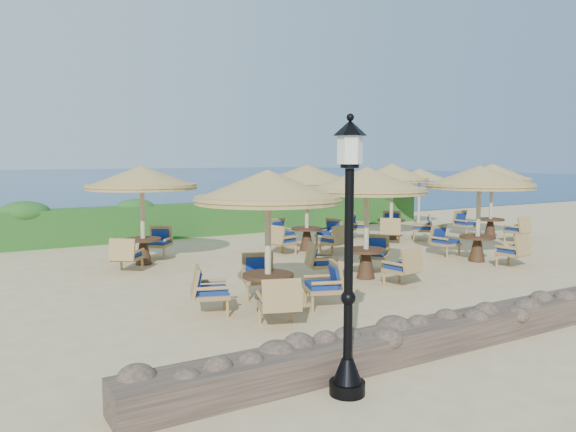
{
  "coord_description": "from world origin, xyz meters",
  "views": [
    {
      "loc": [
        -8.77,
        -12.1,
        2.88
      ],
      "look_at": [
        -1.12,
        0.85,
        1.3
      ],
      "focal_mm": 35.0,
      "sensor_mm": 36.0,
      "label": 1
    }
  ],
  "objects": [
    {
      "name": "ground",
      "position": [
        0.0,
        0.0,
        0.0
      ],
      "size": [
        120.0,
        120.0,
        0.0
      ],
      "primitive_type": "plane",
      "color": "#CBB381",
      "rests_on": "ground"
    },
    {
      "name": "sea",
      "position": [
        0.0,
        70.0,
        0.0
      ],
      "size": [
        160.0,
        160.0,
        0.0
      ],
      "primitive_type": "plane",
      "color": "navy",
      "rests_on": "ground"
    },
    {
      "name": "hedge",
      "position": [
        0.0,
        7.2,
        0.6
      ],
      "size": [
        18.0,
        0.9,
        1.2
      ],
      "primitive_type": "cube",
      "color": "#1C4B18",
      "rests_on": "ground"
    },
    {
      "name": "stone_wall",
      "position": [
        0.0,
        -6.2,
        0.22
      ],
      "size": [
        15.0,
        0.65,
        0.44
      ],
      "primitive_type": "cube",
      "color": "brown",
      "rests_on": "ground"
    },
    {
      "name": "lamp_post",
      "position": [
        -4.8,
        -6.8,
        1.55
      ],
      "size": [
        0.44,
        0.44,
        3.31
      ],
      "color": "black",
      "rests_on": "ground"
    },
    {
      "name": "extra_parasol",
      "position": [
        7.8,
        5.2,
        2.17
      ],
      "size": [
        2.3,
        2.3,
        2.41
      ],
      "color": "#CBBA8F",
      "rests_on": "ground"
    },
    {
      "name": "cafe_set_0",
      "position": [
        -3.84,
        -3.02,
        1.81
      ],
      "size": [
        2.88,
        2.88,
        2.65
      ],
      "color": "#CBBA8F",
      "rests_on": "ground"
    },
    {
      "name": "cafe_set_1",
      "position": [
        -0.48,
        -1.71,
        1.91
      ],
      "size": [
        2.84,
        2.85,
        2.65
      ],
      "color": "#CBBA8F",
      "rests_on": "ground"
    },
    {
      "name": "cafe_set_2",
      "position": [
        3.56,
        -1.55,
        2.04
      ],
      "size": [
        2.94,
        2.94,
        2.65
      ],
      "color": "#CBBA8F",
      "rests_on": "ground"
    },
    {
      "name": "cafe_set_3",
      "position": [
        -4.54,
        2.72,
        2.04
      ],
      "size": [
        2.97,
        2.97,
        2.65
      ],
      "color": "#CBBA8F",
      "rests_on": "ground"
    },
    {
      "name": "cafe_set_4",
      "position": [
        0.46,
        2.39,
        1.88
      ],
      "size": [
        3.03,
        3.03,
        2.65
      ],
      "color": "#CBBA8F",
      "rests_on": "ground"
    },
    {
      "name": "cafe_set_5",
      "position": [
        4.28,
        2.88,
        1.75
      ],
      "size": [
        2.55,
        2.55,
        2.65
      ],
      "color": "#CBBA8F",
      "rests_on": "ground"
    },
    {
      "name": "cafe_set_6",
      "position": [
        7.5,
        1.28,
        1.98
      ],
      "size": [
        2.66,
        2.84,
        2.65
      ],
      "color": "#CBBA8F",
      "rests_on": "ground"
    }
  ]
}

